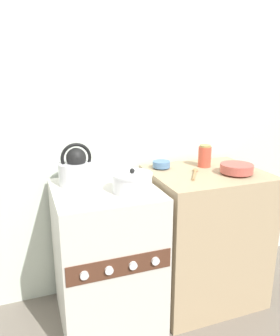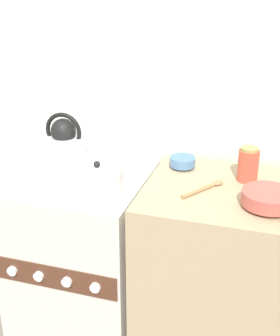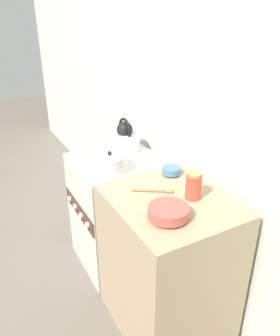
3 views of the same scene
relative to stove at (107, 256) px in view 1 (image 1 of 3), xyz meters
name	(u,v)px [view 1 (image 1 of 3)]	position (x,y,z in m)	size (l,w,h in m)	color
wall_back	(89,116)	(0.00, 0.37, 0.81)	(7.00, 0.06, 2.50)	silver
stove	(107,256)	(0.00, 0.00, 0.00)	(0.59, 0.63, 0.87)	beige
counter	(204,236)	(0.68, 0.00, 0.02)	(0.72, 0.61, 0.91)	tan
kettle	(77,169)	(-0.13, 0.13, 0.53)	(0.26, 0.22, 0.25)	silver
cooking_pot	(132,182)	(0.13, -0.11, 0.49)	(0.23, 0.23, 0.14)	silver
enamel_bowl	(237,168)	(0.82, -0.10, 0.51)	(0.20, 0.20, 0.06)	#B75147
small_ceramic_bowl	(161,164)	(0.43, 0.17, 0.50)	(0.12, 0.12, 0.05)	#4C729E
storage_jar	(205,156)	(0.73, 0.12, 0.54)	(0.09, 0.09, 0.15)	#CC4C38
wooden_spoon	(195,173)	(0.57, -0.02, 0.48)	(0.15, 0.21, 0.02)	#A37A4C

